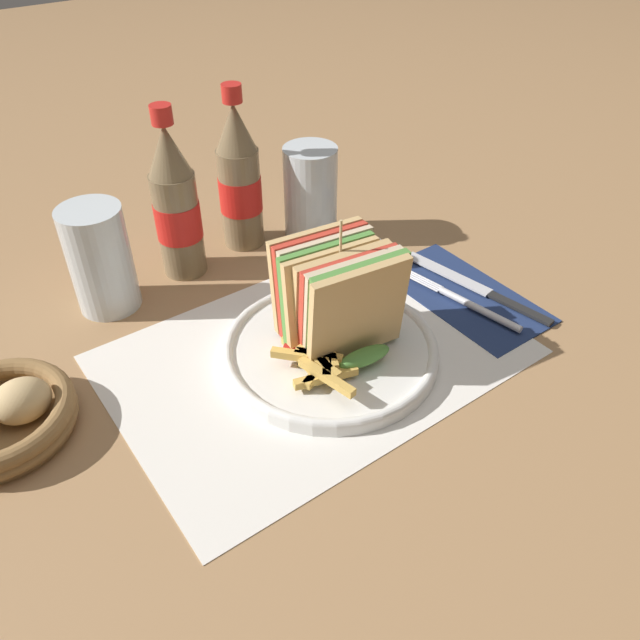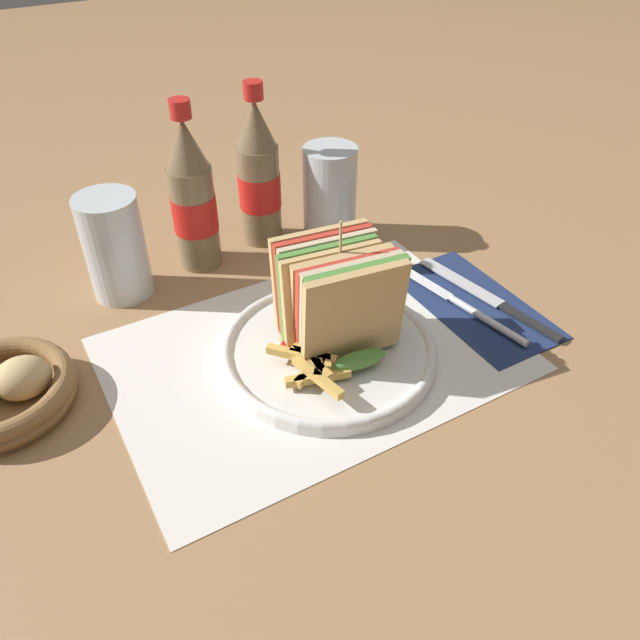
% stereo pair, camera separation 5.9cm
% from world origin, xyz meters
% --- Properties ---
extents(ground_plane, '(4.00, 4.00, 0.00)m').
position_xyz_m(ground_plane, '(0.00, 0.00, 0.00)').
color(ground_plane, '#9E754C').
extents(placemat, '(0.45, 0.32, 0.00)m').
position_xyz_m(placemat, '(-0.03, 0.02, 0.00)').
color(placemat, silver).
rests_on(placemat, ground_plane).
extents(plate_main, '(0.25, 0.25, 0.02)m').
position_xyz_m(plate_main, '(-0.02, 0.01, 0.01)').
color(plate_main, white).
rests_on(plate_main, ground_plane).
extents(club_sandwich, '(0.12, 0.13, 0.15)m').
position_xyz_m(club_sandwich, '(-0.00, 0.01, 0.08)').
color(club_sandwich, tan).
rests_on(club_sandwich, plate_main).
extents(fries_pile, '(0.08, 0.12, 0.02)m').
position_xyz_m(fries_pile, '(-0.05, -0.02, 0.03)').
color(fries_pile, gold).
rests_on(fries_pile, plate_main).
extents(ketchup_blob, '(0.03, 0.03, 0.01)m').
position_xyz_m(ketchup_blob, '(-0.05, 0.02, 0.03)').
color(ketchup_blob, maroon).
rests_on(ketchup_blob, plate_main).
extents(napkin, '(0.12, 0.22, 0.00)m').
position_xyz_m(napkin, '(0.19, -0.00, 0.00)').
color(napkin, navy).
rests_on(napkin, ground_plane).
extents(fork, '(0.04, 0.19, 0.01)m').
position_xyz_m(fork, '(0.18, -0.02, 0.01)').
color(fork, silver).
rests_on(fork, napkin).
extents(knife, '(0.05, 0.22, 0.00)m').
position_xyz_m(knife, '(0.21, -0.00, 0.01)').
color(knife, black).
rests_on(knife, napkin).
extents(coke_bottle_near, '(0.06, 0.06, 0.23)m').
position_xyz_m(coke_bottle_near, '(-0.07, 0.27, 0.10)').
color(coke_bottle_near, '#7A6647').
rests_on(coke_bottle_near, ground_plane).
extents(coke_bottle_far, '(0.06, 0.06, 0.23)m').
position_xyz_m(coke_bottle_far, '(0.03, 0.28, 0.10)').
color(coke_bottle_far, '#7A6647').
rests_on(coke_bottle_far, ground_plane).
extents(glass_near, '(0.08, 0.08, 0.14)m').
position_xyz_m(glass_near, '(0.12, 0.24, 0.06)').
color(glass_near, silver).
rests_on(glass_near, ground_plane).
extents(glass_far, '(0.08, 0.08, 0.14)m').
position_xyz_m(glass_far, '(-0.18, 0.25, 0.06)').
color(glass_far, silver).
rests_on(glass_far, ground_plane).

